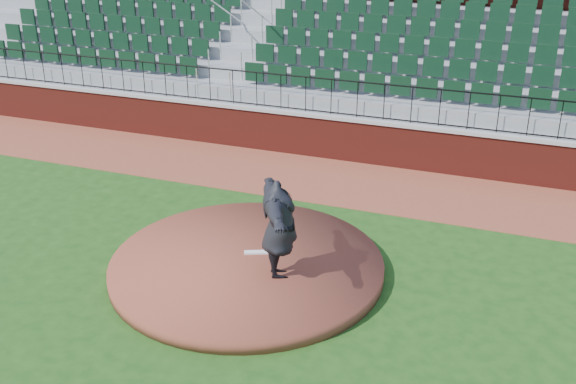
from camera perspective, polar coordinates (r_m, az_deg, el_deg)
name	(u,v)px	position (r m, az deg, el deg)	size (l,w,h in m)	color
ground	(262,280)	(13.71, -2.20, -7.38)	(90.00, 90.00, 0.00)	#1D4814
warning_track	(339,180)	(18.26, 4.27, 0.97)	(34.00, 3.20, 0.01)	brown
field_wall	(356,141)	(19.48, 5.66, 4.30)	(34.00, 0.35, 1.20)	maroon
wall_cap	(356,119)	(19.27, 5.74, 6.12)	(34.00, 0.45, 0.10)	#B7B7B7
wall_railing	(357,100)	(19.11, 5.81, 7.69)	(34.00, 0.05, 1.00)	black
seating_stands	(381,60)	(21.55, 7.78, 10.84)	(34.00, 5.10, 4.60)	gray
concourse_wall	(401,29)	(24.14, 9.41, 13.25)	(34.00, 0.50, 5.50)	maroon
pitchers_mound	(247,265)	(13.97, -3.45, -6.15)	(5.55, 5.55, 0.25)	brown
pitching_rubber	(257,252)	(14.15, -2.57, -5.05)	(0.54, 0.14, 0.04)	white
pitcher	(279,229)	(12.89, -0.74, -3.12)	(2.47, 0.67, 2.01)	black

